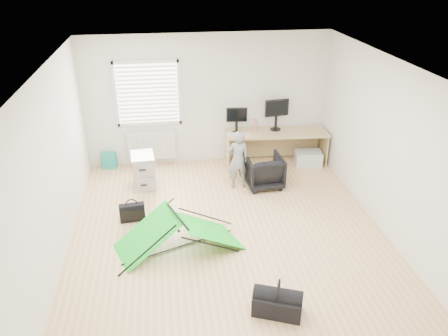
{
  "coord_description": "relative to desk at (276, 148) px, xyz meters",
  "views": [
    {
      "loc": [
        -0.9,
        -5.84,
        4.09
      ],
      "look_at": [
        0.0,
        0.4,
        0.95
      ],
      "focal_mm": 35.0,
      "sensor_mm": 36.0,
      "label": 1
    }
  ],
  "objects": [
    {
      "name": "filing_cabinet",
      "position": [
        -2.76,
        -0.61,
        -0.03
      ],
      "size": [
        0.47,
        0.59,
        0.65
      ],
      "primitive_type": "cube",
      "rotation": [
        0.0,
        0.0,
        0.09
      ],
      "color": "#A6A8AB",
      "rests_on": "ground"
    },
    {
      "name": "back_wall",
      "position": [
        -1.4,
        0.39,
        0.99
      ],
      "size": [
        5.0,
        0.02,
        2.7
      ],
      "primitive_type": "cube",
      "color": "silver",
      "rests_on": "ground"
    },
    {
      "name": "person",
      "position": [
        -0.98,
        -0.92,
        0.22
      ],
      "size": [
        0.44,
        0.3,
        1.16
      ],
      "primitive_type": "imported",
      "rotation": [
        0.0,
        0.0,
        3.2
      ],
      "color": "slate",
      "rests_on": "ground"
    },
    {
      "name": "white_box",
      "position": [
        -1.7,
        -2.41,
        -0.31
      ],
      "size": [
        0.14,
        0.14,
        0.1
      ],
      "primitive_type": "cube",
      "rotation": [
        0.0,
        0.0,
        -0.43
      ],
      "color": "silver",
      "rests_on": "ground"
    },
    {
      "name": "storage_crate",
      "position": [
        0.66,
        -0.18,
        -0.21
      ],
      "size": [
        0.59,
        0.45,
        0.31
      ],
      "primitive_type": "cube",
      "rotation": [
        0.0,
        0.0,
        -0.13
      ],
      "color": "silver",
      "rests_on": "ground"
    },
    {
      "name": "ground",
      "position": [
        -1.4,
        -2.36,
        -0.36
      ],
      "size": [
        5.5,
        5.5,
        0.0
      ],
      "primitive_type": "plane",
      "color": "tan",
      "rests_on": "ground"
    },
    {
      "name": "keyboard",
      "position": [
        -0.81,
        -0.05,
        0.37
      ],
      "size": [
        0.51,
        0.28,
        0.02
      ],
      "primitive_type": "cube",
      "rotation": [
        0.0,
        0.0,
        -0.26
      ],
      "color": "beige",
      "rests_on": "desk"
    },
    {
      "name": "laptop_bag",
      "position": [
        -2.93,
        -1.83,
        -0.2
      ],
      "size": [
        0.43,
        0.17,
        0.31
      ],
      "primitive_type": "cube",
      "rotation": [
        0.0,
        0.0,
        0.11
      ],
      "color": "black",
      "rests_on": "ground"
    },
    {
      "name": "window",
      "position": [
        -2.6,
        0.35,
        1.19
      ],
      "size": [
        1.2,
        0.06,
        1.2
      ],
      "primitive_type": "cube",
      "color": "silver",
      "rests_on": "back_wall"
    },
    {
      "name": "radiator",
      "position": [
        -2.6,
        0.31,
        0.09
      ],
      "size": [
        1.0,
        0.12,
        0.6
      ],
      "primitive_type": "cube",
      "color": "silver",
      "rests_on": "back_wall"
    },
    {
      "name": "monitor_right",
      "position": [
        0.0,
        0.14,
        0.6
      ],
      "size": [
        0.52,
        0.18,
        0.49
      ],
      "primitive_type": "cube",
      "rotation": [
        0.0,
        0.0,
        0.14
      ],
      "color": "black",
      "rests_on": "desk"
    },
    {
      "name": "desk",
      "position": [
        0.0,
        0.0,
        0.0
      ],
      "size": [
        2.15,
        0.8,
        0.72
      ],
      "primitive_type": "cube",
      "rotation": [
        0.0,
        0.0,
        -0.06
      ],
      "color": "tan",
      "rests_on": "ground"
    },
    {
      "name": "duffel_bag",
      "position": [
        -1.05,
        -4.23,
        -0.23
      ],
      "size": [
        0.68,
        0.52,
        0.27
      ],
      "primitive_type": "cube",
      "rotation": [
        0.0,
        0.0,
        -0.39
      ],
      "color": "black",
      "rests_on": "ground"
    },
    {
      "name": "kite",
      "position": [
        -2.2,
        -2.7,
        -0.08
      ],
      "size": [
        2.0,
        1.39,
        0.57
      ],
      "primitive_type": null,
      "rotation": [
        0.0,
        0.0,
        0.35
      ],
      "color": "#13CE26",
      "rests_on": "ground"
    },
    {
      "name": "thermos",
      "position": [
        -0.44,
        0.08,
        0.5
      ],
      "size": [
        0.1,
        0.1,
        0.27
      ],
      "primitive_type": "cylinder",
      "rotation": [
        0.0,
        0.0,
        0.32
      ],
      "color": "#B06365",
      "rests_on": "desk"
    },
    {
      "name": "office_chair",
      "position": [
        -0.48,
        -0.94,
        -0.04
      ],
      "size": [
        0.72,
        0.73,
        0.63
      ],
      "primitive_type": "imported",
      "rotation": [
        0.0,
        0.0,
        3.21
      ],
      "color": "black",
      "rests_on": "ground"
    },
    {
      "name": "tote_bag",
      "position": [
        -3.5,
        0.27,
        -0.18
      ],
      "size": [
        0.31,
        0.17,
        0.35
      ],
      "primitive_type": "cube",
      "rotation": [
        0.0,
        0.0,
        -0.13
      ],
      "color": "teal",
      "rests_on": "ground"
    },
    {
      "name": "monitor_left",
      "position": [
        -0.84,
        0.07,
        0.56
      ],
      "size": [
        0.43,
        0.13,
        0.4
      ],
      "primitive_type": "cube",
      "rotation": [
        0.0,
        0.0,
        -0.09
      ],
      "color": "black",
      "rests_on": "desk"
    }
  ]
}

